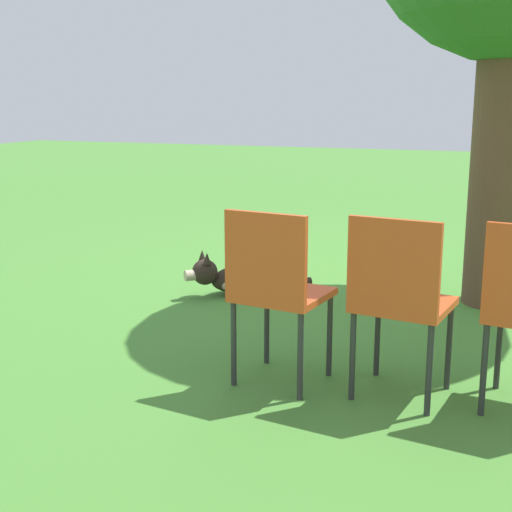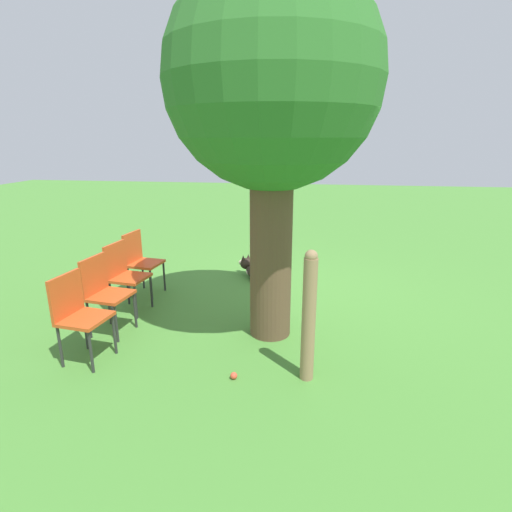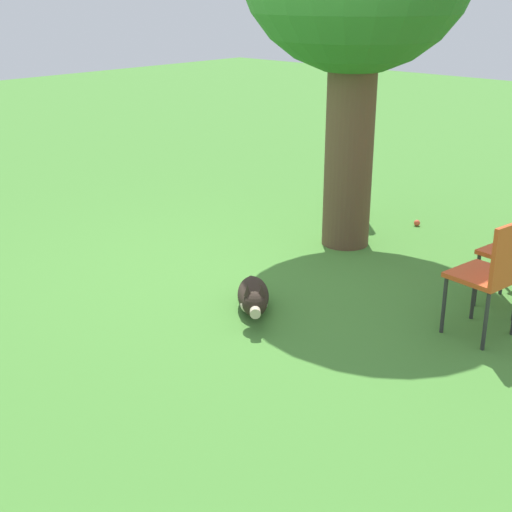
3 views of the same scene
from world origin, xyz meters
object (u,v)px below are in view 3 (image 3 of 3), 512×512
fence_post (362,160)px  dog (253,297)px  red_chair_0 (494,270)px  tennis_ball (417,223)px

fence_post → dog: bearing=-71.9°
red_chair_0 → tennis_ball: (-1.77, 1.97, -0.51)m
dog → fence_post: (-0.88, 2.71, 0.53)m
red_chair_0 → tennis_ball: 2.70m
dog → fence_post: bearing=153.1°
dog → tennis_ball: size_ratio=11.59×
dog → fence_post: size_ratio=0.61×
fence_post → tennis_ball: 0.93m
dog → fence_post: fence_post is taller
tennis_ball → red_chair_0: bearing=-48.1°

